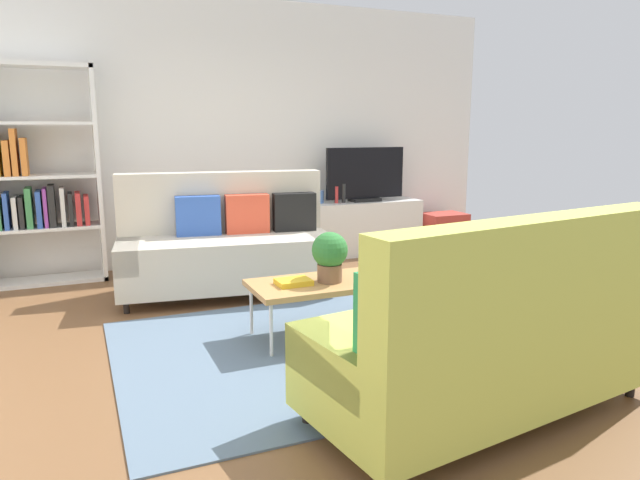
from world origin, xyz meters
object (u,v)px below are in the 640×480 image
coffee_table (326,284)px  couch_beige (227,244)px  storage_trunk (444,230)px  table_book_0 (294,282)px  potted_plant (330,254)px  vase_0 (318,197)px  tv_console (364,227)px  bottle_1 (344,193)px  tv (365,175)px  bookshelf (34,182)px  bottle_0 (337,195)px  couch_green (488,336)px

coffee_table → couch_beige: bearing=104.9°
storage_trunk → table_book_0: size_ratio=2.17×
potted_plant → couch_beige: bearing=105.1°
storage_trunk → vase_0: (-1.68, 0.15, 0.49)m
tv_console → table_book_0: (-1.82, -2.44, 0.12)m
coffee_table → bottle_1: size_ratio=4.87×
couch_beige → tv: bearing=-145.4°
bookshelf → bottle_0: 3.17m
tv → table_book_0: size_ratio=4.17×
coffee_table → tv: (1.57, 2.41, 0.56)m
coffee_table → tv_console: 2.89m
table_book_0 → bottle_1: size_ratio=1.06×
tv_console → vase_0: vase_0 is taller
couch_green → coffee_table: 1.45m
bottle_0 → bottle_1: bottle_1 is taller
tv_console → potted_plant: bearing=-122.3°
tv_console → couch_beige: bearing=-152.6°
couch_beige → tv: size_ratio=1.99×
bookshelf → storage_trunk: bearing=-1.5°
bottle_1 → couch_green: bearing=-104.5°
table_book_0 → bottle_1: bottle_1 is taller
storage_trunk → bottle_1: bottle_1 is taller
couch_beige → storage_trunk: bearing=-155.7°
couch_beige → bookshelf: size_ratio=0.95×
tv → bottle_1: (-0.29, -0.02, -0.20)m
coffee_table → bookshelf: (-1.98, 2.45, 0.60)m
coffee_table → vase_0: vase_0 is taller
coffee_table → bookshelf: 3.21m
potted_plant → bottle_0: (1.17, 2.42, 0.12)m
coffee_table → vase_0: 2.69m
coffee_table → potted_plant: potted_plant is taller
coffee_table → storage_trunk: size_ratio=2.12×
couch_beige → vase_0: 1.75m
bookshelf → bottle_1: bookshelf is taller
storage_trunk → bookshelf: bearing=178.5°
coffee_table → bottle_0: size_ratio=5.61×
couch_green → table_book_0: size_ratio=8.32×
couch_beige → bookshelf: 1.98m
couch_green → tv: 4.07m
storage_trunk → vase_0: size_ratio=3.51×
storage_trunk → bottle_1: (-1.39, 0.06, 0.53)m
tv → bottle_0: 0.44m
coffee_table → bottle_1: 2.73m
couch_green → table_book_0: bearing=103.3°
coffee_table → storage_trunk: bearing=41.1°
couch_beige → vase_0: (1.37, 1.06, 0.26)m
tv → couch_beige: bearing=-153.0°
table_book_0 → vase_0: 2.79m
bookshelf → storage_trunk: (4.64, -0.12, -0.78)m
tv_console → tv: bearing=-90.0°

